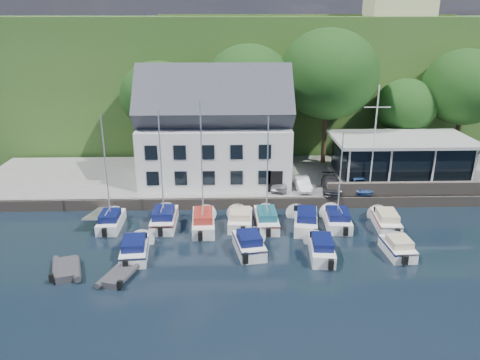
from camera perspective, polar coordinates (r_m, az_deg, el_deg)
The scene contains 33 objects.
ground at distance 32.14m, azimuth 9.22°, elevation -11.08°, with size 180.00×180.00×0.00m, color black.
quay at distance 47.68m, azimuth 5.48°, elevation 0.17°, with size 60.00×13.00×1.00m, color gray.
quay_face at distance 41.65m, azimuth 6.54°, elevation -2.80°, with size 60.00×0.30×1.00m, color #5B5249.
hillside at distance 89.70m, azimuth 2.17°, elevation 14.24°, with size 160.00×75.00×16.00m, color #2B531F.
field_patch at distance 98.11m, azimuth 6.87°, elevation 19.34°, with size 50.00×30.00×0.30m, color #5B6934.
harbor_building at distance 44.98m, azimuth -3.09°, elevation 5.50°, with size 14.40×8.20×8.70m, color silver, non-canonical shape.
club_pavilion at distance 48.13m, azimuth 18.92°, elevation 2.55°, with size 13.20×7.20×4.10m, color black, non-canonical shape.
seawall at distance 44.90m, azimuth 21.87°, elevation -0.95°, with size 18.00×0.50×1.20m, color #5B5249.
gangway at distance 41.02m, azimuth -16.62°, elevation -4.65°, with size 1.20×6.00×1.40m, color silver, non-canonical shape.
car_silver at distance 43.31m, azimuth 5.07°, elevation -0.27°, with size 1.46×3.63×1.24m, color #B0B0B5.
car_white at distance 43.37m, azimuth 7.59°, elevation -0.39°, with size 1.23×3.52×1.16m, color silver.
car_dgrey at distance 43.44m, azimuth 11.05°, elevation -0.54°, with size 1.67×4.11×1.19m, color #2B2B30.
car_blue at distance 44.18m, azimuth 14.27°, elevation -0.45°, with size 1.37×3.47×1.19m, color #305195.
flagpole at distance 43.11m, azimuth 16.04°, elevation 4.75°, with size 2.30×0.20×9.60m, color silver, non-canonical shape.
tree_1 at distance 50.49m, azimuth -9.82°, elevation 8.04°, with size 7.94×7.94×10.85m, color #123810, non-canonical shape.
tree_2 at distance 49.56m, azimuth 1.03°, elevation 9.10°, with size 9.17×9.17×12.53m, color #123810, non-canonical shape.
tree_3 at distance 50.38m, azimuth 10.53°, elevation 9.85°, with size 10.31×10.31×14.09m, color #123810, non-canonical shape.
tree_4 at distance 53.78m, azimuth 19.35°, elevation 6.87°, with size 6.53×6.53×8.92m, color #123810, non-canonical shape.
tree_5 at distance 55.65m, azimuth 25.41°, elevation 8.11°, with size 8.78×8.78×12.00m, color #123810, non-canonical shape.
boat_r1_0 at distance 37.88m, azimuth -15.93°, elevation 0.25°, with size 1.84×5.48×8.42m, color white, non-canonical shape.
boat_r1_1 at distance 37.00m, azimuth -9.56°, elevation 1.17°, with size 2.07×6.11×9.50m, color white, non-canonical shape.
boat_r1_2 at distance 36.16m, azimuth -4.65°, elevation 0.87°, with size 1.90×6.76×9.40m, color white, non-canonical shape.
boat_r1_3 at distance 37.97m, azimuth 0.05°, elevation -4.59°, with size 2.04×5.33×1.43m, color white, non-canonical shape.
boat_r1_4 at distance 36.66m, azimuth 3.35°, elevation 0.81°, with size 1.87×6.32×8.97m, color white, non-canonical shape.
boat_r1_5 at distance 38.04m, azimuth 8.04°, elevation -4.65°, with size 1.95×6.47×1.55m, color white, non-canonical shape.
boat_r1_6 at distance 37.52m, azimuth 12.13°, elevation 0.57°, with size 2.10×5.89×8.64m, color white, non-canonical shape.
boat_r1_7 at distance 39.61m, azimuth 17.35°, elevation -4.51°, with size 1.88×5.89×1.39m, color white, non-canonical shape.
boat_r2_0 at distance 34.27m, azimuth -12.72°, elevation -7.93°, with size 1.97×5.87×1.41m, color white, non-canonical shape.
boat_r2_2 at distance 33.86m, azimuth 1.12°, elevation -7.61°, with size 1.98×5.24×1.57m, color white, non-canonical shape.
boat_r2_3 at distance 33.98m, azimuth 9.90°, elevation -7.91°, with size 1.75×6.10×1.47m, color white, non-canonical shape.
boat_r2_4 at distance 35.46m, azimuth 18.69°, elevation -7.59°, with size 1.86×4.59×1.36m, color white, non-canonical shape.
dinghy_0 at distance 33.55m, azimuth -20.42°, elevation -10.02°, with size 1.92×3.21×0.75m, color #343438, non-canonical shape.
dinghy_1 at distance 31.82m, azimuth -14.69°, elevation -11.16°, with size 1.68×2.80×0.65m, color #343438, non-canonical shape.
Camera 1 is at (-5.82, -27.13, 16.22)m, focal length 35.00 mm.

